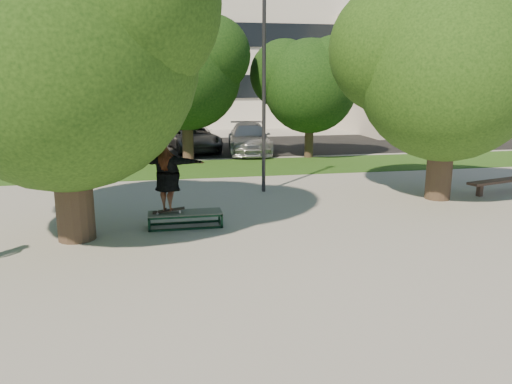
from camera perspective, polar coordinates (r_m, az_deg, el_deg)
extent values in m
plane|color=gray|center=(11.30, 1.13, -5.68)|extent=(120.00, 120.00, 0.00)
cube|color=#284D16|center=(20.55, -1.72, 2.85)|extent=(30.00, 4.00, 0.02)
cube|color=black|center=(26.81, -6.11, 5.14)|extent=(40.00, 8.00, 0.01)
cylinder|color=#38281E|center=(11.80, -20.30, 2.34)|extent=(0.84, 0.84, 3.20)
sphere|color=#183A0F|center=(11.64, -21.28, 14.37)|extent=(5.80, 5.80, 5.80)
sphere|color=#183A0F|center=(11.01, -15.15, 20.23)|extent=(4.06, 4.06, 4.06)
cylinder|color=#38281E|center=(15.94, 20.39, 4.53)|extent=(0.76, 0.76, 3.00)
sphere|color=#183A0F|center=(15.80, 21.05, 12.73)|extent=(5.20, 5.20, 5.20)
sphere|color=#183A0F|center=(15.88, 15.58, 15.45)|extent=(3.90, 3.90, 3.90)
sphere|color=#183A0F|center=(16.06, 26.01, 15.55)|extent=(3.64, 3.64, 3.64)
cylinder|color=#38281E|center=(21.99, -22.21, 6.23)|extent=(0.44, 0.44, 2.80)
sphere|color=black|center=(21.88, -22.67, 11.58)|extent=(4.40, 4.40, 4.40)
sphere|color=black|center=(22.76, -25.25, 12.76)|extent=(3.30, 3.30, 3.30)
sphere|color=black|center=(21.29, -20.41, 13.83)|extent=(3.08, 3.08, 3.08)
cylinder|color=#38281E|center=(22.60, -7.84, 7.47)|extent=(0.50, 0.50, 3.00)
sphere|color=black|center=(22.50, -8.02, 13.10)|extent=(4.80, 4.80, 4.80)
sphere|color=black|center=(23.20, -11.22, 14.46)|extent=(3.60, 3.60, 3.60)
sphere|color=black|center=(22.13, -5.12, 15.36)|extent=(3.36, 3.36, 3.36)
cylinder|color=#38281E|center=(23.10, 6.10, 7.13)|extent=(0.40, 0.40, 2.60)
sphere|color=black|center=(22.99, 6.22, 11.92)|extent=(4.20, 4.20, 4.20)
sphere|color=black|center=(23.31, 3.25, 13.28)|extent=(3.15, 3.15, 3.15)
sphere|color=black|center=(22.89, 8.91, 13.68)|extent=(2.94, 2.94, 2.94)
cylinder|color=#2D2D30|center=(15.82, 0.91, 10.74)|extent=(0.12, 0.12, 6.00)
cube|color=white|center=(42.70, -11.21, 18.61)|extent=(30.00, 14.00, 16.00)
cube|color=black|center=(35.41, -10.83, 11.73)|extent=(27.60, 0.12, 1.60)
cube|color=black|center=(35.53, -11.08, 17.38)|extent=(27.60, 0.12, 1.60)
cube|color=beige|center=(38.28, 21.48, 12.66)|extent=(15.00, 10.00, 8.00)
cube|color=#475147|center=(12.41, -8.11, -2.36)|extent=(1.80, 0.60, 0.03)
cylinder|color=white|center=(12.31, -11.19, -2.39)|extent=(0.06, 0.03, 0.06)
cylinder|color=white|center=(12.47, -11.19, -2.20)|extent=(0.06, 0.03, 0.06)
cylinder|color=white|center=(12.32, -8.68, -2.29)|extent=(0.06, 0.03, 0.06)
cylinder|color=white|center=(12.48, -8.71, -2.10)|extent=(0.06, 0.03, 0.06)
cube|color=black|center=(12.38, -9.95, -2.07)|extent=(0.78, 0.20, 0.10)
imported|color=brown|center=(12.20, -10.09, 1.52)|extent=(1.97, 1.19, 1.56)
cube|color=#4F3A2F|center=(17.00, 24.20, 0.20)|extent=(0.18, 0.18, 0.39)
cube|color=#4F3A2F|center=(17.79, 26.48, 1.21)|extent=(2.92, 1.13, 0.08)
imported|color=#A7A7AC|center=(25.71, -14.80, 6.12)|extent=(2.23, 4.53, 1.48)
imported|color=black|center=(25.10, -17.30, 5.83)|extent=(2.19, 4.76, 1.51)
imported|color=#535357|center=(25.47, -7.13, 6.16)|extent=(2.72, 4.87, 1.29)
imported|color=silver|center=(24.53, -0.79, 6.14)|extent=(2.51, 5.05, 1.41)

